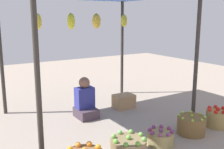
{
  "coord_description": "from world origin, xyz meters",
  "views": [
    {
      "loc": [
        -2.35,
        -4.35,
        1.88
      ],
      "look_at": [
        0.0,
        -0.62,
        0.95
      ],
      "focal_mm": 43.62,
      "sensor_mm": 36.0,
      "label": 1
    }
  ],
  "objects_px": {
    "vendor_person": "(85,102)",
    "basket_purple_onions": "(161,138)",
    "basket_green_apples": "(128,146)",
    "wooden_crate_near_vendor": "(124,101)",
    "basket_red_tomatoes": "(217,118)",
    "basket_limes": "(191,125)"
  },
  "relations": [
    {
      "from": "basket_purple_onions",
      "to": "basket_red_tomatoes",
      "type": "xyz_separation_m",
      "value": [
        1.31,
        0.0,
        0.04
      ]
    },
    {
      "from": "basket_purple_onions",
      "to": "vendor_person",
      "type": "bearing_deg",
      "value": 104.65
    },
    {
      "from": "basket_green_apples",
      "to": "basket_red_tomatoes",
      "type": "xyz_separation_m",
      "value": [
        1.9,
        -0.01,
        0.03
      ]
    },
    {
      "from": "basket_limes",
      "to": "wooden_crate_near_vendor",
      "type": "xyz_separation_m",
      "value": [
        -0.2,
        1.67,
        -0.0
      ]
    },
    {
      "from": "vendor_person",
      "to": "wooden_crate_near_vendor",
      "type": "xyz_separation_m",
      "value": [
        0.93,
        0.05,
        -0.16
      ]
    },
    {
      "from": "basket_green_apples",
      "to": "wooden_crate_near_vendor",
      "type": "xyz_separation_m",
      "value": [
        1.09,
        1.69,
        0.02
      ]
    },
    {
      "from": "basket_red_tomatoes",
      "to": "basket_limes",
      "type": "bearing_deg",
      "value": 177.12
    },
    {
      "from": "basket_green_apples",
      "to": "basket_purple_onions",
      "type": "height_order",
      "value": "basket_green_apples"
    },
    {
      "from": "vendor_person",
      "to": "wooden_crate_near_vendor",
      "type": "height_order",
      "value": "vendor_person"
    },
    {
      "from": "basket_limes",
      "to": "wooden_crate_near_vendor",
      "type": "distance_m",
      "value": 1.68
    },
    {
      "from": "basket_green_apples",
      "to": "basket_red_tomatoes",
      "type": "distance_m",
      "value": 1.9
    },
    {
      "from": "basket_limes",
      "to": "basket_red_tomatoes",
      "type": "xyz_separation_m",
      "value": [
        0.61,
        -0.03,
        0.01
      ]
    },
    {
      "from": "vendor_person",
      "to": "basket_purple_onions",
      "type": "xyz_separation_m",
      "value": [
        0.43,
        -1.65,
        -0.19
      ]
    },
    {
      "from": "basket_green_apples",
      "to": "basket_limes",
      "type": "relative_size",
      "value": 1.1
    },
    {
      "from": "basket_purple_onions",
      "to": "wooden_crate_near_vendor",
      "type": "xyz_separation_m",
      "value": [
        0.5,
        1.7,
        0.03
      ]
    },
    {
      "from": "basket_purple_onions",
      "to": "basket_green_apples",
      "type": "bearing_deg",
      "value": 179.2
    },
    {
      "from": "basket_red_tomatoes",
      "to": "wooden_crate_near_vendor",
      "type": "xyz_separation_m",
      "value": [
        -0.81,
        1.7,
        -0.01
      ]
    },
    {
      "from": "basket_green_apples",
      "to": "wooden_crate_near_vendor",
      "type": "relative_size",
      "value": 1.21
    },
    {
      "from": "basket_green_apples",
      "to": "basket_purple_onions",
      "type": "bearing_deg",
      "value": -0.8
    },
    {
      "from": "basket_red_tomatoes",
      "to": "wooden_crate_near_vendor",
      "type": "height_order",
      "value": "basket_red_tomatoes"
    },
    {
      "from": "vendor_person",
      "to": "basket_red_tomatoes",
      "type": "height_order",
      "value": "vendor_person"
    },
    {
      "from": "basket_purple_onions",
      "to": "basket_red_tomatoes",
      "type": "relative_size",
      "value": 1.05
    }
  ]
}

